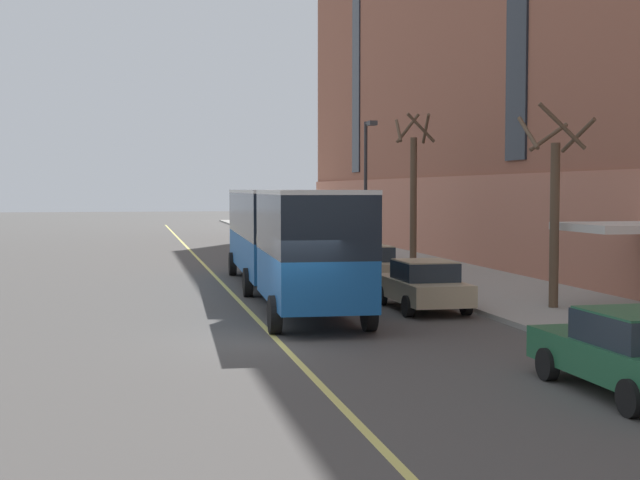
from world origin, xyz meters
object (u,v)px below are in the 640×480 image
(parked_car_champagne_0, at_px, (367,265))
(street_tree_mid_block, at_px, (554,205))
(parked_car_green_1, at_px, (630,353))
(street_lamp, at_px, (367,177))
(parked_car_white_4, at_px, (290,241))
(city_bus, at_px, (283,235))
(parked_car_green_5, at_px, (318,250))
(street_tree_far_uptown, at_px, (413,189))
(parked_car_champagne_3, at_px, (423,285))

(parked_car_champagne_0, bearing_deg, street_tree_mid_block, -68.65)
(parked_car_green_1, xyz_separation_m, street_lamp, (1.93, 25.59, 3.51))
(parked_car_white_4, relative_size, street_lamp, 0.63)
(city_bus, relative_size, street_lamp, 2.86)
(parked_car_champagne_0, relative_size, parked_car_green_5, 1.08)
(parked_car_green_1, xyz_separation_m, parked_car_green_5, (0.11, 28.11, -0.00))
(city_bus, xyz_separation_m, parked_car_green_5, (3.71, 11.77, -1.37))
(parked_car_green_5, bearing_deg, street_tree_far_uptown, -46.99)
(city_bus, relative_size, parked_car_champagne_3, 4.30)
(city_bus, height_order, street_tree_far_uptown, street_tree_far_uptown)
(street_tree_far_uptown, relative_size, street_lamp, 1.05)
(parked_car_white_4, bearing_deg, street_tree_far_uptown, -71.52)
(city_bus, height_order, parked_car_green_5, city_bus)
(parked_car_champagne_3, relative_size, street_tree_far_uptown, 0.63)
(city_bus, height_order, parked_car_green_1, city_bus)
(city_bus, bearing_deg, street_lamp, 59.18)
(street_tree_far_uptown, distance_m, street_lamp, 2.34)
(parked_car_champagne_0, height_order, parked_car_champagne_3, same)
(city_bus, distance_m, street_tree_mid_block, 9.48)
(street_tree_mid_block, relative_size, street_lamp, 0.91)
(parked_car_champagne_0, xyz_separation_m, parked_car_green_1, (-0.27, -19.29, -0.00))
(parked_car_champagne_0, relative_size, parked_car_green_1, 1.00)
(parked_car_champagne_0, distance_m, parked_car_green_5, 8.82)
(parked_car_champagne_3, distance_m, parked_car_green_5, 16.42)
(parked_car_green_1, bearing_deg, parked_car_champagne_3, 89.99)
(parked_car_green_1, bearing_deg, parked_car_green_5, 89.77)
(parked_car_champagne_3, xyz_separation_m, street_tree_mid_block, (3.73, -1.26, 2.49))
(city_bus, relative_size, street_tree_mid_block, 3.14)
(parked_car_green_5, distance_m, street_tree_mid_block, 18.21)
(parked_car_champagne_3, height_order, street_lamp, street_lamp)
(parked_car_champagne_0, bearing_deg, city_bus, -142.59)
(parked_car_green_5, bearing_deg, street_tree_mid_block, -78.42)
(parked_car_champagne_3, bearing_deg, parked_car_green_5, 89.61)
(parked_car_green_1, bearing_deg, parked_car_champagne_0, 89.19)
(street_tree_far_uptown, bearing_deg, parked_car_green_5, 133.01)
(parked_car_champagne_0, distance_m, parked_car_champagne_3, 7.60)
(street_tree_mid_block, bearing_deg, street_lamp, 96.79)
(city_bus, height_order, parked_car_champagne_3, city_bus)
(city_bus, height_order, parked_car_white_4, city_bus)
(city_bus, bearing_deg, parked_car_champagne_0, 37.41)
(city_bus, bearing_deg, parked_car_white_4, 79.19)
(street_tree_mid_block, bearing_deg, parked_car_green_1, -109.69)
(street_lamp, bearing_deg, city_bus, -120.82)
(parked_car_champagne_0, bearing_deg, street_tree_far_uptown, 54.86)
(parked_car_green_5, distance_m, street_lamp, 4.68)
(city_bus, xyz_separation_m, parked_car_green_1, (3.59, -16.34, -1.37))
(street_tree_mid_block, xyz_separation_m, street_lamp, (-1.81, 15.16, 1.02))
(city_bus, distance_m, parked_car_green_5, 12.42)
(parked_car_white_4, bearing_deg, city_bus, -100.81)
(parked_car_champagne_0, xyz_separation_m, parked_car_green_5, (-0.16, 8.82, -0.00))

